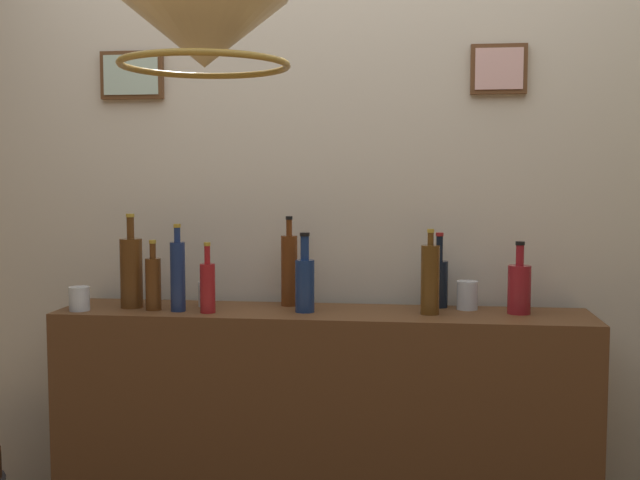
{
  "coord_description": "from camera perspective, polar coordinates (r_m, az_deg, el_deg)",
  "views": [
    {
      "loc": [
        0.31,
        -1.75,
        1.47
      ],
      "look_at": [
        0.0,
        0.8,
        1.25
      ],
      "focal_mm": 43.15,
      "sensor_mm": 36.0,
      "label": 1
    }
  ],
  "objects": [
    {
      "name": "bar_shelf_unit",
      "position": [
        2.79,
        0.13,
        -15.5
      ],
      "size": [
        1.83,
        0.34,
        1.0
      ],
      "primitive_type": "cube",
      "color": "brown",
      "rests_on": "ground"
    },
    {
      "name": "liquor_bottle_rum",
      "position": [
        2.6,
        8.17,
        -2.86
      ],
      "size": [
        0.06,
        0.06,
        0.29
      ],
      "color": "brown",
      "rests_on": "bar_shelf_unit"
    },
    {
      "name": "liquor_bottle_port",
      "position": [
        2.68,
        14.56,
        -3.43
      ],
      "size": [
        0.08,
        0.08,
        0.24
      ],
      "color": "maroon",
      "rests_on": "bar_shelf_unit"
    },
    {
      "name": "panelled_rear_partition",
      "position": [
        2.86,
        0.72,
        4.69
      ],
      "size": [
        3.35,
        0.15,
        2.78
      ],
      "color": "beige",
      "rests_on": "ground"
    },
    {
      "name": "liquor_bottle_vodka",
      "position": [
        2.79,
        -13.82,
        -2.28
      ],
      "size": [
        0.08,
        0.08,
        0.33
      ],
      "color": "#5B3516",
      "rests_on": "bar_shelf_unit"
    },
    {
      "name": "glass_tumbler_rocks",
      "position": [
        2.73,
        10.87,
        -4.05
      ],
      "size": [
        0.07,
        0.07,
        0.1
      ],
      "color": "silver",
      "rests_on": "bar_shelf_unit"
    },
    {
      "name": "liquor_bottle_vermouth",
      "position": [
        2.75,
        8.83,
        -3.02
      ],
      "size": [
        0.06,
        0.06,
        0.27
      ],
      "color": "black",
      "rests_on": "bar_shelf_unit"
    },
    {
      "name": "liquor_bottle_sherry",
      "position": [
        2.68,
        -10.5,
        -2.54
      ],
      "size": [
        0.05,
        0.05,
        0.3
      ],
      "color": "navy",
      "rests_on": "bar_shelf_unit"
    },
    {
      "name": "liquor_bottle_tequila",
      "position": [
        2.75,
        -2.3,
        -2.17
      ],
      "size": [
        0.06,
        0.06,
        0.32
      ],
      "color": "brown",
      "rests_on": "bar_shelf_unit"
    },
    {
      "name": "liquor_bottle_bourbon",
      "position": [
        2.62,
        -1.13,
        -3.14
      ],
      "size": [
        0.07,
        0.07,
        0.27
      ],
      "color": "navy",
      "rests_on": "bar_shelf_unit"
    },
    {
      "name": "glass_tumbler_shot",
      "position": [
        2.79,
        -17.42,
        -4.17
      ],
      "size": [
        0.07,
        0.07,
        0.08
      ],
      "color": "silver",
      "rests_on": "bar_shelf_unit"
    },
    {
      "name": "liquor_bottle_rye",
      "position": [
        2.64,
        -8.34,
        -3.4
      ],
      "size": [
        0.05,
        0.05,
        0.24
      ],
      "color": "#A81E22",
      "rests_on": "bar_shelf_unit"
    },
    {
      "name": "pendant_lamp",
      "position": [
        1.91,
        -8.59,
        14.73
      ],
      "size": [
        0.41,
        0.41,
        0.55
      ],
      "color": "beige"
    },
    {
      "name": "liquor_bottle_gin",
      "position": [
        2.73,
        -12.26,
        -3.08
      ],
      "size": [
        0.05,
        0.05,
        0.24
      ],
      "color": "brown",
      "rests_on": "bar_shelf_unit"
    },
    {
      "name": "glass_tumbler_highball",
      "position": [
        2.78,
        -8.4,
        -3.99
      ],
      "size": [
        0.06,
        0.06,
        0.09
      ],
      "color": "silver",
      "rests_on": "bar_shelf_unit"
    }
  ]
}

